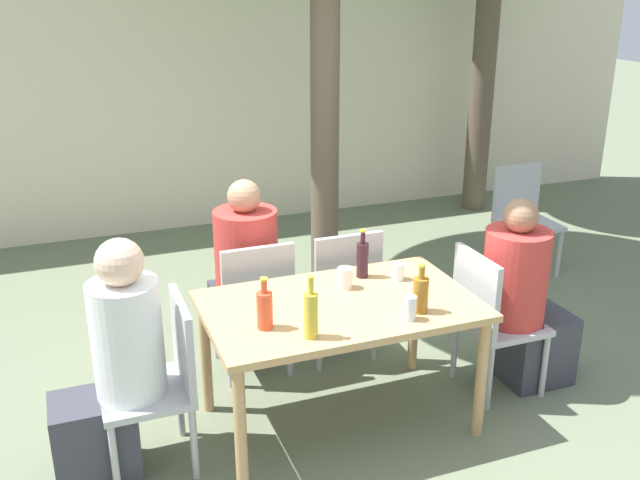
{
  "coord_description": "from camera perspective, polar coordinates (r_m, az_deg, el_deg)",
  "views": [
    {
      "loc": [
        -1.32,
        -3.15,
        2.36
      ],
      "look_at": [
        0.0,
        0.3,
        0.99
      ],
      "focal_mm": 40.0,
      "sensor_mm": 36.0,
      "label": 1
    }
  ],
  "objects": [
    {
      "name": "person_seated_2",
      "position": [
        4.55,
        -6.08,
        -3.08
      ],
      "size": [
        0.39,
        0.6,
        1.23
      ],
      "rotation": [
        0.0,
        0.0,
        3.14
      ],
      "color": "#383842",
      "rests_on": "ground_plane"
    },
    {
      "name": "cafe_building_wall",
      "position": [
        7.01,
        -10.08,
        12.2
      ],
      "size": [
        10.0,
        0.08,
        2.8
      ],
      "color": "beige",
      "rests_on": "ground_plane"
    },
    {
      "name": "soda_bottle_3",
      "position": [
        3.49,
        -4.45,
        -5.51
      ],
      "size": [
        0.08,
        0.08,
        0.27
      ],
      "color": "#DB4C2D",
      "rests_on": "dining_table_front"
    },
    {
      "name": "oil_cruet_2",
      "position": [
        3.38,
        -0.73,
        -5.93
      ],
      "size": [
        0.07,
        0.07,
        0.32
      ],
      "color": "gold",
      "rests_on": "dining_table_front"
    },
    {
      "name": "patio_chair_0",
      "position": [
        3.68,
        -12.5,
        -10.53
      ],
      "size": [
        0.44,
        0.44,
        0.89
      ],
      "rotation": [
        0.0,
        0.0,
        -1.57
      ],
      "color": "#B2B2B7",
      "rests_on": "ground_plane"
    },
    {
      "name": "person_seated_0",
      "position": [
        3.63,
        -16.19,
        -10.22
      ],
      "size": [
        0.57,
        0.34,
        1.24
      ],
      "rotation": [
        0.0,
        0.0,
        -1.57
      ],
      "color": "#383842",
      "rests_on": "ground_plane"
    },
    {
      "name": "patio_chair_3",
      "position": [
        4.54,
        1.73,
        -3.79
      ],
      "size": [
        0.44,
        0.44,
        0.89
      ],
      "rotation": [
        0.0,
        0.0,
        3.14
      ],
      "color": "#B2B2B7",
      "rests_on": "ground_plane"
    },
    {
      "name": "patio_chair_1",
      "position": [
        4.3,
        13.45,
        -5.81
      ],
      "size": [
        0.44,
        0.44,
        0.89
      ],
      "rotation": [
        0.0,
        0.0,
        1.57
      ],
      "color": "#B2B2B7",
      "rests_on": "ground_plane"
    },
    {
      "name": "amber_bottle_0",
      "position": [
        3.68,
        8.05,
        -4.27
      ],
      "size": [
        0.08,
        0.08,
        0.26
      ],
      "color": "#9E661E",
      "rests_on": "dining_table_front"
    },
    {
      "name": "patio_chair_4",
      "position": [
        6.2,
        15.93,
        2.13
      ],
      "size": [
        0.44,
        0.44,
        0.89
      ],
      "color": "#B2B2B7",
      "rests_on": "ground_plane"
    },
    {
      "name": "drinking_glass_1",
      "position": [
        4.06,
        6.24,
        -2.53
      ],
      "size": [
        0.07,
        0.07,
        0.1
      ],
      "color": "white",
      "rests_on": "dining_table_front"
    },
    {
      "name": "wine_bottle_1",
      "position": [
        4.06,
        3.41,
        -1.5
      ],
      "size": [
        0.07,
        0.07,
        0.29
      ],
      "color": "#331923",
      "rests_on": "dining_table_front"
    },
    {
      "name": "ground_plane",
      "position": [
        4.15,
        1.52,
        -14.28
      ],
      "size": [
        30.0,
        30.0,
        0.0
      ],
      "primitive_type": "plane",
      "color": "#667056"
    },
    {
      "name": "drinking_glass_2",
      "position": [
        3.6,
        7.19,
        -5.42
      ],
      "size": [
        0.07,
        0.07,
        0.13
      ],
      "color": "silver",
      "rests_on": "dining_table_front"
    },
    {
      "name": "patio_chair_2",
      "position": [
        4.37,
        -5.28,
        -4.87
      ],
      "size": [
        0.44,
        0.44,
        0.89
      ],
      "rotation": [
        0.0,
        0.0,
        3.14
      ],
      "color": "#B2B2B7",
      "rests_on": "ground_plane"
    },
    {
      "name": "person_seated_1",
      "position": [
        4.41,
        15.97,
        -4.85
      ],
      "size": [
        0.59,
        0.38,
        1.19
      ],
      "rotation": [
        0.0,
        0.0,
        1.57
      ],
      "color": "#383842",
      "rests_on": "ground_plane"
    },
    {
      "name": "drinking_glass_0",
      "position": [
        3.93,
        2.02,
        -3.05
      ],
      "size": [
        0.08,
        0.08,
        0.12
      ],
      "color": "silver",
      "rests_on": "dining_table_front"
    },
    {
      "name": "dining_table_front",
      "position": [
        3.82,
        1.61,
        -6.14
      ],
      "size": [
        1.44,
        0.88,
        0.74
      ],
      "color": "tan",
      "rests_on": "ground_plane"
    }
  ]
}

